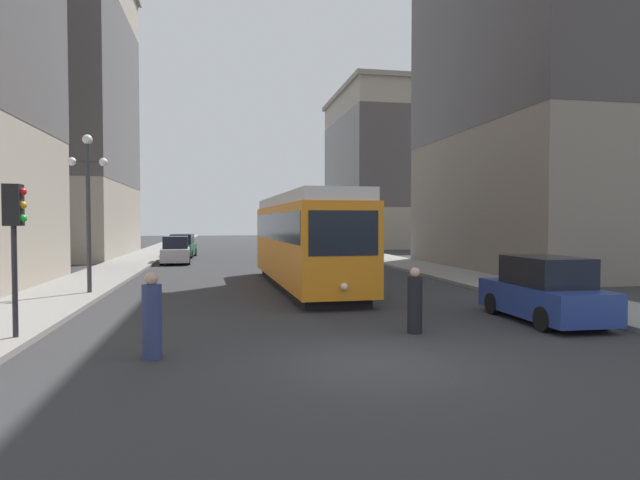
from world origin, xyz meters
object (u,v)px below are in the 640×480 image
at_px(pedestrian_crossing_near, 415,303).
at_px(pedestrian_crossing_far, 152,318).
at_px(traffic_light_near_left, 14,220).
at_px(streetcar, 304,238).
at_px(transit_bus, 314,234).
at_px(parked_car_right_far, 544,291).
at_px(parked_car_left_mid, 176,251).
at_px(lamp_post_left_near, 88,190).
at_px(parked_car_left_near, 182,246).

distance_m(pedestrian_crossing_near, pedestrian_crossing_far, 6.31).
height_order(pedestrian_crossing_near, traffic_light_near_left, traffic_light_near_left).
relative_size(pedestrian_crossing_near, pedestrian_crossing_far, 0.93).
height_order(streetcar, transit_bus, streetcar).
relative_size(transit_bus, pedestrian_crossing_far, 6.90).
distance_m(parked_car_right_far, traffic_light_near_left, 13.66).
bearing_deg(parked_car_left_mid, lamp_post_left_near, -99.73).
relative_size(parked_car_right_far, traffic_light_near_left, 1.22).
height_order(parked_car_left_near, pedestrian_crossing_far, parked_car_left_near).
height_order(transit_bus, parked_car_left_mid, transit_bus).
relative_size(pedestrian_crossing_near, lamp_post_left_near, 0.28).
relative_size(parked_car_left_mid, traffic_light_near_left, 1.28).
distance_m(parked_car_right_far, pedestrian_crossing_near, 4.21).
xyz_separation_m(streetcar, lamp_post_left_near, (-8.32, -1.23, 1.88)).
relative_size(parked_car_left_mid, pedestrian_crossing_near, 2.70).
bearing_deg(parked_car_left_mid, pedestrian_crossing_near, -75.16).
relative_size(streetcar, traffic_light_near_left, 3.77).
bearing_deg(traffic_light_near_left, parked_car_left_mid, 85.93).
distance_m(parked_car_left_near, parked_car_left_mid, 6.38).
relative_size(parked_car_left_near, parked_car_left_mid, 1.08).
relative_size(pedestrian_crossing_near, traffic_light_near_left, 0.47).
bearing_deg(parked_car_right_far, transit_bus, -83.76).
bearing_deg(lamp_post_left_near, pedestrian_crossing_far, -70.87).
xyz_separation_m(streetcar, transit_bus, (3.10, 15.02, -0.15)).
distance_m(streetcar, lamp_post_left_near, 8.62).
relative_size(parked_car_left_mid, pedestrian_crossing_far, 2.52).
height_order(transit_bus, pedestrian_crossing_near, transit_bus).
bearing_deg(parked_car_left_mid, traffic_light_near_left, -96.89).
xyz_separation_m(parked_car_left_mid, pedestrian_crossing_near, (7.70, -24.20, -0.07)).
relative_size(parked_car_left_near, pedestrian_crossing_far, 2.72).
bearing_deg(lamp_post_left_near, parked_car_left_near, 85.07).
distance_m(parked_car_left_mid, traffic_light_near_left, 23.74).
xyz_separation_m(parked_car_left_mid, parked_car_right_far, (11.83, -23.37, -0.00)).
relative_size(streetcar, parked_car_right_far, 3.09).
bearing_deg(parked_car_left_near, transit_bus, -28.17).
xyz_separation_m(parked_car_right_far, pedestrian_crossing_near, (-4.13, -0.83, -0.07)).
bearing_deg(parked_car_right_far, pedestrian_crossing_far, 12.90).
distance_m(transit_bus, lamp_post_left_near, 19.97).
height_order(streetcar, lamp_post_left_near, lamp_post_left_near).
bearing_deg(streetcar, parked_car_right_far, -60.82).
relative_size(streetcar, pedestrian_crossing_near, 7.96).
xyz_separation_m(pedestrian_crossing_far, traffic_light_near_left, (-3.23, 1.99, 2.01)).
bearing_deg(traffic_light_near_left, parked_car_right_far, 0.98).
bearing_deg(pedestrian_crossing_near, pedestrian_crossing_far, 114.89).
bearing_deg(parked_car_left_mid, parked_car_left_near, 87.15).
height_order(pedestrian_crossing_far, traffic_light_near_left, traffic_light_near_left).
xyz_separation_m(pedestrian_crossing_near, traffic_light_near_left, (-9.38, 0.60, 2.07)).
bearing_deg(pedestrian_crossing_near, parked_car_right_far, -66.45).
distance_m(transit_bus, parked_car_right_far, 24.10).
bearing_deg(pedestrian_crossing_near, transit_bus, 7.99).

